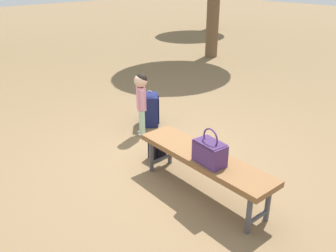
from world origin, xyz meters
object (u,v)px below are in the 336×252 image
backpack_large (150,108)px  backpack_small (157,146)px  child_standing (141,95)px  handbag (210,152)px  park_bench (204,160)px

backpack_large → backpack_small: (-0.85, 0.59, -0.11)m
child_standing → backpack_small: 0.83m
handbag → backpack_large: (1.90, -0.82, -0.31)m
backpack_small → child_standing: bearing=-23.2°
handbag → backpack_large: bearing=-23.4°
handbag → backpack_large: size_ratio=0.69×
child_standing → backpack_large: (0.20, -0.31, -0.33)m
backpack_small → backpack_large: bearing=-34.6°
park_bench → backpack_small: size_ratio=5.02×
park_bench → backpack_small: (0.90, -0.15, -0.23)m
child_standing → backpack_small: child_standing is taller
child_standing → backpack_large: 0.49m
park_bench → child_standing: size_ratio=1.81×
park_bench → backpack_small: park_bench is taller
backpack_large → child_standing: bearing=123.3°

